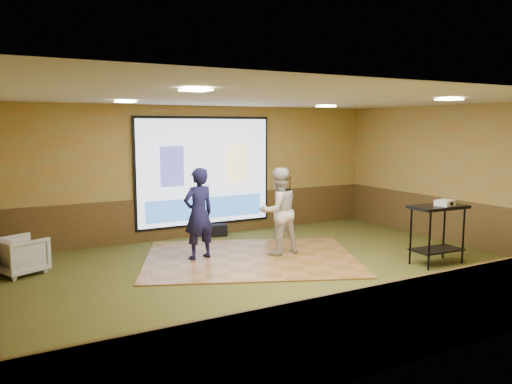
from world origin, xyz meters
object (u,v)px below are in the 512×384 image
projector_screen (205,173)px  mic_stand (288,211)px  projector (445,203)px  duffel_bag (217,230)px  av_table (438,222)px  player_right (278,211)px  dance_floor (250,258)px  player_left (199,214)px  banquet_chair (21,255)px

projector_screen → mic_stand: 2.23m
mic_stand → projector: bearing=-61.9°
duffel_bag → av_table: bearing=-58.3°
mic_stand → duffel_bag: 1.79m
player_right → av_table: 2.97m
dance_floor → projector: 3.75m
projector_screen → projector: bearing=-57.2°
player_right → duffel_bag: size_ratio=4.00×
mic_stand → player_left: bearing=-139.8°
player_right → duffel_bag: bearing=-82.8°
av_table → duffel_bag: av_table is taller
projector_screen → player_right: bearing=-77.0°
av_table → mic_stand: 3.88m
dance_floor → mic_stand: bearing=41.9°
player_right → mic_stand: (1.37, 1.81, -0.39)m
projector → projector_screen: bearing=112.5°
player_right → player_left: bearing=-17.2°
projector_screen → av_table: size_ratio=3.01×
projector → banquet_chair: 7.56m
projector_screen → banquet_chair: size_ratio=4.58×
projector → banquet_chair: size_ratio=0.44×
player_left → player_right: size_ratio=1.02×
player_right → banquet_chair: bearing=-14.5°
av_table → projector: projector is taller
dance_floor → player_right: player_right is taller
banquet_chair → projector: bearing=-138.3°
projector_screen → banquet_chair: 4.37m
player_left → projector: player_left is taller
dance_floor → projector: projector is taller
dance_floor → duffel_bag: size_ratio=9.33×
player_left → banquet_chair: size_ratio=2.40×
duffel_bag → projector_screen: bearing=138.3°
mic_stand → projector_screen: bearing=178.3°
projector_screen → av_table: (2.77, -4.34, -0.68)m
player_right → projector: player_right is taller
player_right → dance_floor: bearing=-3.7°
mic_stand → banquet_chair: 5.97m
player_right → duffel_bag: (-0.34, 2.18, -0.75)m
player_right → duffel_bag: 2.33m
av_table → duffel_bag: size_ratio=2.57×
projector → duffel_bag: size_ratio=0.74×
player_right → projector: (2.30, -2.05, 0.27)m
dance_floor → av_table: av_table is taller
player_right → mic_stand: bearing=-128.8°
projector_screen → mic_stand: bearing=-16.3°
player_left → dance_floor: bearing=146.0°
mic_stand → dance_floor: bearing=-123.5°
player_left → duffel_bag: 2.25m
player_right → av_table: size_ratio=1.55×
dance_floor → player_left: player_left is taller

